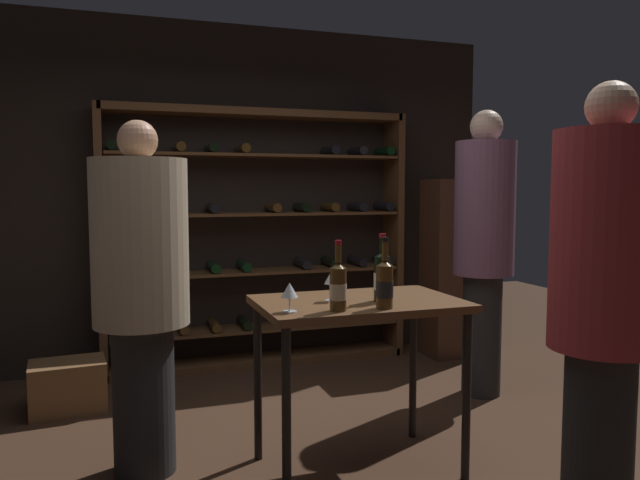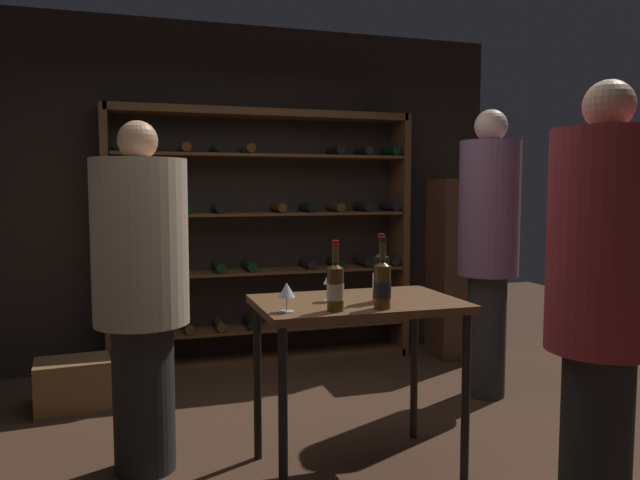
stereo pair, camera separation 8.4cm
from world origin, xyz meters
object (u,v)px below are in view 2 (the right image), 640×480
object	(u,v)px
person_guest_blue_shirt	(601,294)
wine_crate	(73,384)
wine_bottle_red_label	(381,276)
wine_glass_stemmed_right	(330,279)
wine_glass_stemmed_left	(287,291)
wine_bottle_black_capsule	(335,286)
wine_rack	(264,239)
person_bystander_dark_jacket	(488,239)
display_cabinet	(457,268)
tasting_table	(358,320)
person_guest_khaki	(141,282)
wine_bottle_green_slim	(382,284)

from	to	relation	value
person_guest_blue_shirt	wine_crate	xyz separation A→B (m)	(-2.22, 2.35, -0.89)
wine_bottle_red_label	wine_glass_stemmed_right	distance (m)	0.26
wine_glass_stemmed_left	wine_bottle_black_capsule	bearing A→B (deg)	-12.20
wine_rack	wine_bottle_black_capsule	bearing A→B (deg)	-93.99
person_bystander_dark_jacket	display_cabinet	world-z (taller)	person_bystander_dark_jacket
wine_bottle_red_label	wine_glass_stemmed_left	xyz separation A→B (m)	(-0.53, -0.11, -0.03)
tasting_table	wine_glass_stemmed_left	xyz separation A→B (m)	(-0.43, -0.19, 0.21)
wine_glass_stemmed_right	wine_crate	bearing A→B (deg)	134.44
tasting_table	wine_glass_stemmed_right	world-z (taller)	wine_glass_stemmed_right
wine_rack	person_bystander_dark_jacket	xyz separation A→B (m)	(1.35, -1.28, 0.06)
person_guest_khaki	wine_bottle_green_slim	size ratio (longest dim) A/B	5.31
display_cabinet	wine_bottle_red_label	xyz separation A→B (m)	(-1.54, -1.89, 0.26)
person_guest_blue_shirt	wine_bottle_green_slim	xyz separation A→B (m)	(-0.67, 0.69, -0.03)
wine_bottle_red_label	wine_glass_stemmed_right	size ratio (longest dim) A/B	2.18
wine_rack	wine_crate	size ratio (longest dim) A/B	5.34
wine_bottle_red_label	wine_bottle_green_slim	bearing A→B (deg)	-110.96
wine_bottle_red_label	wine_glass_stemmed_right	bearing A→B (deg)	160.38
wine_bottle_red_label	wine_crate	bearing A→B (deg)	137.40
person_bystander_dark_jacket	person_guest_khaki	distance (m)	2.43
person_bystander_dark_jacket	display_cabinet	distance (m)	1.11
person_guest_khaki	wine_bottle_black_capsule	xyz separation A→B (m)	(0.87, -0.57, 0.02)
wine_rack	person_bystander_dark_jacket	distance (m)	1.86
display_cabinet	wine_glass_stemmed_left	xyz separation A→B (m)	(-2.06, -2.01, 0.23)
person_bystander_dark_jacket	display_cabinet	bearing A→B (deg)	68.96
wine_bottle_red_label	wine_glass_stemmed_left	size ratio (longest dim) A/B	2.51
wine_rack	display_cabinet	bearing A→B (deg)	-9.62
wine_crate	person_guest_khaki	bearing A→B (deg)	-67.54
tasting_table	person_guest_khaki	xyz separation A→B (m)	(-1.07, 0.34, 0.20)
person_guest_blue_shirt	wine_bottle_black_capsule	world-z (taller)	person_guest_blue_shirt
person_guest_khaki	wine_bottle_green_slim	bearing A→B (deg)	57.78
wine_bottle_black_capsule	tasting_table	bearing A→B (deg)	49.15
tasting_table	person_bystander_dark_jacket	distance (m)	1.58
wine_bottle_black_capsule	wine_bottle_red_label	size ratio (longest dim) A/B	0.96
person_guest_khaki	wine_bottle_black_capsule	world-z (taller)	person_guest_khaki
wine_crate	wine_bottle_green_slim	bearing A→B (deg)	-47.04
wine_bottle_red_label	wine_glass_stemmed_left	world-z (taller)	wine_bottle_red_label
person_bystander_dark_jacket	wine_glass_stemmed_left	bearing A→B (deg)	-152.46
display_cabinet	wine_glass_stemmed_right	xyz separation A→B (m)	(-1.78, -1.80, 0.24)
person_guest_blue_shirt	wine_glass_stemmed_left	xyz separation A→B (m)	(-1.13, 0.75, -0.05)
tasting_table	person_guest_blue_shirt	world-z (taller)	person_guest_blue_shirt
person_guest_blue_shirt	person_guest_khaki	distance (m)	2.19
wine_glass_stemmed_left	wine_glass_stemmed_right	bearing A→B (deg)	35.53
person_guest_blue_shirt	wine_bottle_green_slim	bearing A→B (deg)	-17.40
wine_crate	wine_bottle_black_capsule	xyz separation A→B (m)	(1.32, -1.65, 0.86)
wine_crate	tasting_table	bearing A→B (deg)	-43.03
wine_bottle_green_slim	wine_glass_stemmed_left	size ratio (longest dim) A/B	2.48
wine_bottle_black_capsule	wine_glass_stemmed_right	xyz separation A→B (m)	(0.06, 0.25, -0.00)
wine_crate	person_bystander_dark_jacket	bearing A→B (deg)	-11.89
wine_rack	wine_glass_stemmed_right	bearing A→B (deg)	-92.87
person_guest_blue_shirt	wine_bottle_black_capsule	distance (m)	1.14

